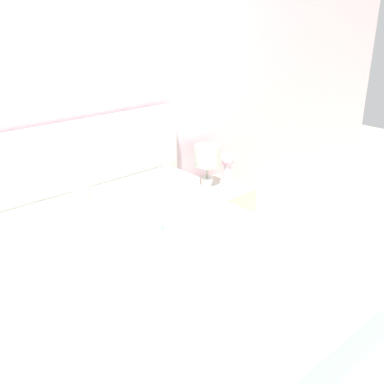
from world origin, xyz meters
TOP-DOWN VIEW (x-y plane):
  - ground_plane at (0.00, 0.00)m, footprint 12.00×12.00m
  - wall_back at (0.00, 0.07)m, footprint 8.00×0.06m
  - bed at (0.00, -0.93)m, footprint 1.71×2.01m
  - nightstand at (1.14, -0.25)m, footprint 0.41×0.49m
  - table_lamp at (1.11, -0.14)m, footprint 0.21×0.21m
  - flower_vase at (1.30, -0.20)m, footprint 0.11×0.11m
  - teacup at (1.16, -0.31)m, footprint 0.12×0.12m

SIDE VIEW (x-z plane):
  - ground_plane at x=0.00m, z-range 0.00..0.00m
  - nightstand at x=1.14m, z-range 0.00..0.55m
  - bed at x=0.00m, z-range -0.28..0.97m
  - teacup at x=1.16m, z-range 0.54..0.61m
  - flower_vase at x=1.30m, z-range 0.58..0.82m
  - table_lamp at x=1.11m, z-range 0.61..0.95m
  - wall_back at x=0.00m, z-range 0.00..2.60m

